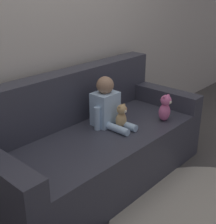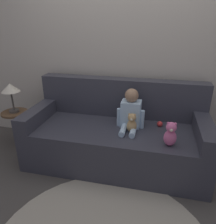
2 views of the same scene
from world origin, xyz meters
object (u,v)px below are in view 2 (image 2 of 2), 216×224
(toy_ball, at_px, (160,124))
(person_baby, at_px, (131,112))
(teddy_bear_brown, at_px, (132,123))
(couch, at_px, (116,135))
(plush_toy_side, at_px, (170,134))
(side_table, at_px, (12,100))

(toy_ball, bearing_deg, person_baby, -167.09)
(person_baby, bearing_deg, teddy_bear_brown, -76.76)
(couch, height_order, person_baby, couch)
(toy_ball, bearing_deg, plush_toy_side, -76.47)
(plush_toy_side, height_order, side_table, side_table)
(side_table, bearing_deg, teddy_bear_brown, -5.75)
(side_table, bearing_deg, toy_ball, 1.82)
(couch, relative_size, plush_toy_side, 8.17)
(couch, bearing_deg, side_table, 179.88)
(plush_toy_side, bearing_deg, teddy_bear_brown, 154.46)
(couch, bearing_deg, toy_ball, 7.11)
(couch, distance_m, person_baby, 0.35)
(plush_toy_side, distance_m, side_table, 1.90)
(person_baby, xyz_separation_m, plush_toy_side, (0.41, -0.32, -0.05))
(side_table, bearing_deg, plush_toy_side, -10.05)
(toy_ball, relative_size, side_table, 0.07)
(plush_toy_side, bearing_deg, side_table, 169.95)
(toy_ball, bearing_deg, side_table, -178.18)
(couch, height_order, teddy_bear_brown, couch)
(person_baby, bearing_deg, side_table, 179.35)
(person_baby, height_order, toy_ball, person_baby)
(teddy_bear_brown, xyz_separation_m, toy_ball, (0.29, 0.21, -0.08))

